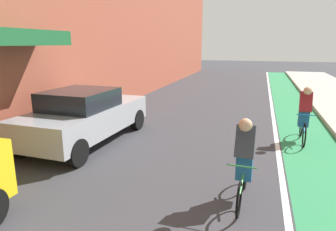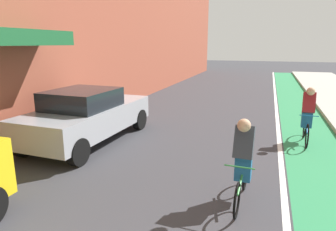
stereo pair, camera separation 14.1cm
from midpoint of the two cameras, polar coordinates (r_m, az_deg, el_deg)
The scene contains 6 objects.
ground_plane at distance 11.52m, azimuth 7.79°, elevation -0.40°, with size 79.82×79.82×0.00m, color #38383D.
bike_lane_paint at distance 13.41m, azimuth 22.89°, elevation 0.63°, with size 1.60×36.28×0.00m, color #2D8451.
lane_divider_stripe at distance 13.34m, azimuth 19.06°, elevation 0.90°, with size 0.12×36.28×0.00m, color white.
parked_sedan_silver at distance 8.77m, azimuth -16.07°, elevation 0.02°, with size 2.02×4.40×1.53m.
cyclist_mid at distance 5.40m, azimuth 13.70°, elevation -7.69°, with size 0.48×1.65×1.58m.
cyclist_trailing at distance 9.28m, azimuth 24.25°, elevation 0.23°, with size 0.48×1.73×1.62m.
Camera 1 is at (1.72, 3.08, 2.77)m, focal length 31.86 mm.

